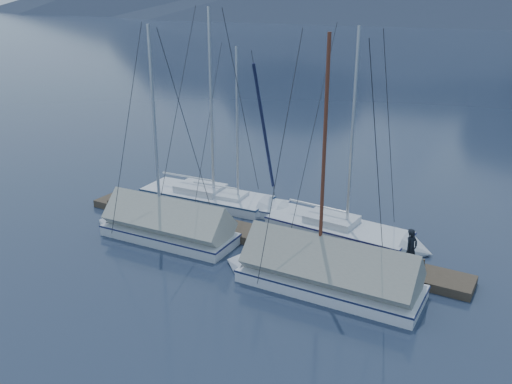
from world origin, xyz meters
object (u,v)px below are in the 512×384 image
sailboat_covered_far (159,227)px  person (411,249)px  sailboat_open_right (357,235)px  sailboat_open_mid (246,206)px  sailboat_covered_near (315,273)px  sailboat_open_left (223,201)px

sailboat_covered_far → person: bearing=11.0°
sailboat_open_right → sailboat_covered_far: bearing=-151.1°
sailboat_open_mid → sailboat_covered_far: 5.05m
sailboat_open_mid → sailboat_covered_far: bearing=-108.6°
sailboat_open_right → sailboat_covered_near: size_ratio=0.99×
sailboat_open_right → person: sailboat_open_right is taller
sailboat_open_right → sailboat_open_left: bearing=176.3°
sailboat_open_left → sailboat_covered_far: 4.69m
sailboat_open_left → sailboat_covered_near: bearing=-34.8°
sailboat_covered_near → sailboat_open_left: bearing=145.2°
person → sailboat_open_left: bearing=99.7°
sailboat_open_mid → sailboat_covered_near: size_ratio=0.87×
sailboat_covered_far → sailboat_open_mid: bearing=71.4°
sailboat_open_left → sailboat_open_mid: bearing=5.0°
person → sailboat_open_right: bearing=76.8°
sailboat_open_mid → sailboat_open_right: (6.00, -0.58, 0.02)m
sailboat_open_mid → sailboat_covered_near: bearing=-40.8°
sailboat_open_left → person: 10.51m
sailboat_open_left → person: size_ratio=6.72×
sailboat_covered_far → person: 10.65m
sailboat_open_mid → sailboat_covered_near: sailboat_covered_near is taller
sailboat_open_left → person: (10.13, -2.64, 0.94)m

